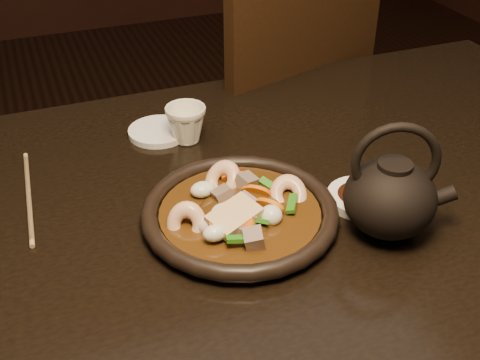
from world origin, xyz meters
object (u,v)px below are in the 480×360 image
object	(u,v)px
chair	(265,127)
teapot	(391,195)
tea_cup	(186,123)
plate	(240,213)
table	(242,240)

from	to	relation	value
chair	teapot	size ratio (longest dim) A/B	5.47
teapot	chair	bearing A→B (deg)	102.14
chair	tea_cup	xyz separation A→B (m)	(-0.31, -0.35, 0.25)
tea_cup	plate	bearing A→B (deg)	-89.27
chair	teapot	distance (m)	0.78
table	plate	xyz separation A→B (m)	(-0.02, -0.04, 0.09)
plate	tea_cup	distance (m)	0.26
plate	table	bearing A→B (deg)	63.88
chair	tea_cup	distance (m)	0.53
table	chair	world-z (taller)	chair
plate	tea_cup	xyz separation A→B (m)	(-0.00, 0.26, 0.02)
chair	tea_cup	bearing A→B (deg)	30.91
chair	plate	xyz separation A→B (m)	(-0.31, -0.61, 0.23)
table	plate	bearing A→B (deg)	-116.12
chair	teapot	bearing A→B (deg)	63.34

